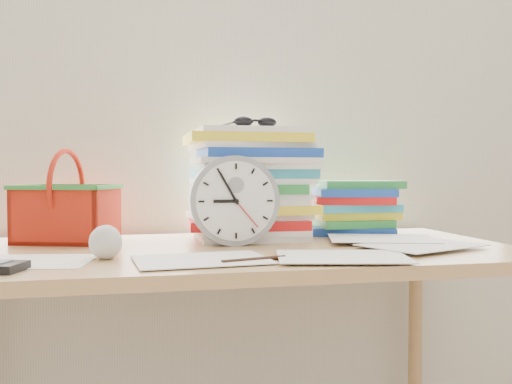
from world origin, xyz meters
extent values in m
cube|color=silver|center=(0.00, 2.00, 1.35)|extent=(4.00, 0.04, 2.70)
cube|color=silver|center=(0.00, 1.98, 1.30)|extent=(2.40, 0.01, 2.50)
cube|color=tan|center=(0.00, 1.60, 0.73)|extent=(1.40, 0.70, 0.03)
cylinder|color=tan|center=(0.65, 1.90, 0.36)|extent=(0.04, 0.04, 0.72)
cylinder|color=gray|center=(0.00, 1.64, 0.86)|extent=(0.23, 0.05, 0.23)
sphere|color=silver|center=(-0.31, 1.48, 0.79)|extent=(0.07, 0.07, 0.07)
cylinder|color=black|center=(0.00, 1.37, 0.75)|extent=(0.15, 0.05, 0.01)
camera|label=1|loc=(-0.25, 0.21, 0.94)|focal=40.00mm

